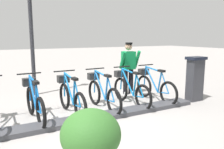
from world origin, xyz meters
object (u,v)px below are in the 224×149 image
bike_docked_3 (71,97)px  planter_bush (91,143)px  bike_docked_0 (154,86)px  bike_docked_2 (102,93)px  worker_near_rack (128,66)px  bike_docked_1 (130,89)px  lamp_post (30,4)px  payment_kiosk (195,78)px  bike_docked_4 (34,101)px

bike_docked_3 → planter_bush: 2.70m
bike_docked_0 → bike_docked_2: (0.00, 1.67, 0.00)m
bike_docked_0 → worker_near_rack: (0.96, 0.27, 0.48)m
planter_bush → bike_docked_2: bearing=-28.4°
bike_docked_0 → bike_docked_3: same height
bike_docked_0 → bike_docked_3: 2.51m
bike_docked_1 → lamp_post: size_ratio=0.40×
worker_near_rack → bike_docked_1: bearing=149.6°
payment_kiosk → bike_docked_0: bearing=60.8°
bike_docked_3 → bike_docked_4: 0.84m
bike_docked_0 → bike_docked_1: 0.84m
lamp_post → bike_docked_0: bearing=-127.9°
bike_docked_1 → lamp_post: lamp_post is taller
bike_docked_2 → lamp_post: bearing=29.1°
worker_near_rack → planter_bush: 4.58m
bike_docked_0 → lamp_post: size_ratio=0.40×
worker_near_rack → planter_bush: bearing=141.8°
bike_docked_2 → planter_bush: bearing=151.6°
payment_kiosk → planter_bush: size_ratio=1.32×
bike_docked_1 → worker_near_rack: worker_near_rack is taller
bike_docked_0 → bike_docked_1: bearing=90.0°
bike_docked_1 → worker_near_rack: 1.21m
bike_docked_2 → lamp_post: size_ratio=0.40×
bike_docked_2 → worker_near_rack: worker_near_rack is taller
bike_docked_2 → bike_docked_4: bearing=90.0°
lamp_post → bike_docked_4: bearing=170.4°
bike_docked_0 → bike_docked_4: 3.34m
payment_kiosk → planter_bush: bearing=116.5°
planter_bush → bike_docked_4: bearing=5.4°
bike_docked_2 → bike_docked_4: same height
bike_docked_4 → planter_bush: (-2.63, -0.25, 0.11)m
bike_docked_4 → planter_bush: size_ratio=1.77×
bike_docked_1 → bike_docked_4: bearing=90.0°
bike_docked_3 → lamp_post: 3.35m
payment_kiosk → bike_docked_1: payment_kiosk is taller
bike_docked_1 → payment_kiosk: bearing=-107.1°
bike_docked_0 → lamp_post: 4.44m
bike_docked_1 → planter_bush: size_ratio=1.77×
lamp_post → bike_docked_1: bearing=-137.4°
lamp_post → planter_bush: lamp_post is taller
lamp_post → bike_docked_2: bearing=-150.9°
bike_docked_0 → bike_docked_3: (0.00, 2.51, 0.00)m
bike_docked_2 → payment_kiosk: bearing=-102.0°
payment_kiosk → bike_docked_2: 2.76m
bike_docked_4 → lamp_post: bearing=-9.6°
payment_kiosk → planter_bush: 4.60m
bike_docked_0 → bike_docked_2: bearing=90.0°
worker_near_rack → lamp_post: lamp_post is taller
bike_docked_2 → planter_bush: 2.99m
bike_docked_2 → bike_docked_4: 1.67m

